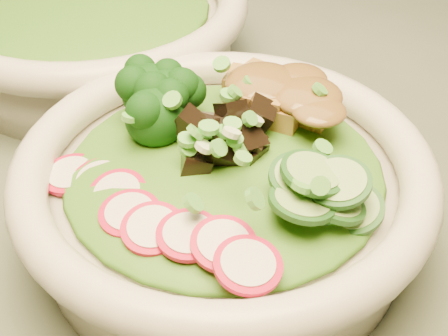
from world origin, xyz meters
The scene contains 12 objects.
dining_table centered at (0.00, 0.00, 0.64)m, with size 1.20×0.80×0.75m.
salad_bowl centered at (-0.03, -0.07, 0.79)m, with size 0.27×0.27×0.07m.
side_bowl centered at (-0.27, 0.03, 0.79)m, with size 0.29×0.29×0.08m.
lettuce_bed centered at (-0.03, -0.07, 0.81)m, with size 0.21×0.21×0.02m, color #256315.
side_lettuce centered at (-0.27, 0.03, 0.81)m, with size 0.19×0.19×0.02m, color #256315.
broccoli_florets centered at (-0.09, -0.07, 0.83)m, with size 0.08×0.07×0.04m, color black, non-canonical shape.
radish_slices centered at (-0.02, -0.13, 0.81)m, with size 0.11×0.04×0.02m, color #B60E32, non-canonical shape.
cucumber_slices centered at (0.04, -0.06, 0.82)m, with size 0.07×0.07×0.04m, color #88AC5F, non-canonical shape.
mushroom_heap centered at (-0.03, -0.05, 0.82)m, with size 0.07×0.07×0.04m, color black, non-canonical shape.
tofu_cubes centered at (-0.03, 0.00, 0.82)m, with size 0.09×0.06×0.04m, color #AA8738, non-canonical shape.
peanut_sauce centered at (-0.03, 0.00, 0.84)m, with size 0.07×0.06×0.02m, color brown.
scallion_garnish centered at (-0.03, -0.07, 0.83)m, with size 0.19×0.19×0.02m, color #56AE3D, non-canonical shape.
Camera 1 is at (0.17, -0.30, 1.06)m, focal length 50.00 mm.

